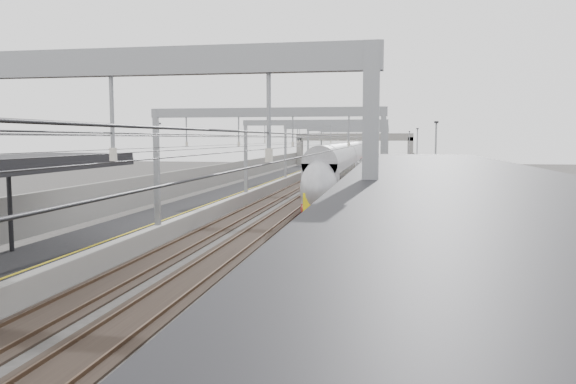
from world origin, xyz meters
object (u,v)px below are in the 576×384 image
at_px(overbridge, 354,142).
at_px(signal_green, 304,164).
at_px(bench, 493,295).
at_px(train, 342,173).

xyz_separation_m(overbridge, signal_green, (-5.20, -29.68, -2.89)).
height_order(overbridge, bench, overbridge).
xyz_separation_m(train, bench, (8.06, -46.25, -0.55)).
distance_m(overbridge, train, 45.53).
height_order(train, bench, train).
height_order(bench, signal_green, signal_green).
relative_size(bench, signal_green, 0.55).
distance_m(bench, signal_green, 63.70).
bearing_deg(signal_green, bench, -76.60).
xyz_separation_m(overbridge, train, (1.50, -45.39, -3.18)).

